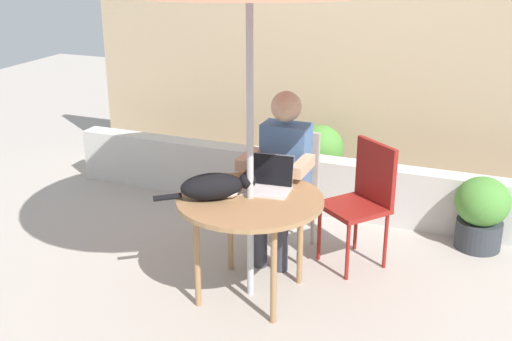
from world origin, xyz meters
name	(u,v)px	position (x,y,z in m)	size (l,w,h in m)	color
ground_plane	(251,293)	(0.00, 0.00, 0.00)	(14.00, 14.00, 0.00)	#ADA399
fence_back	(342,88)	(0.00, 2.27, 0.92)	(5.16, 0.08, 1.84)	tan
planter_wall_low	(316,184)	(0.00, 1.49, 0.24)	(4.65, 0.20, 0.49)	beige
patio_table	(250,207)	(0.00, 0.00, 0.64)	(0.95, 0.95, 0.70)	#9E754C
chair_occupied	(289,181)	(0.00, 0.77, 0.54)	(0.40, 0.40, 0.91)	#B2A899
chair_empty	(364,194)	(0.58, 0.73, 0.54)	(0.56, 0.56, 0.91)	maroon
person_seated	(282,167)	(0.00, 0.61, 0.71)	(0.48, 0.48, 1.25)	#4C72A5
laptop	(269,180)	(0.05, 0.19, 0.76)	(0.32, 0.28, 0.21)	silver
cat	(216,186)	(-0.19, -0.09, 0.79)	(0.58, 0.39, 0.17)	black
potted_plant_near_fence	(481,211)	(1.37, 1.28, 0.30)	(0.41, 0.41, 0.57)	#33383D
potted_plant_by_chair	(320,155)	(-0.08, 1.86, 0.38)	(0.43, 0.43, 0.66)	#595654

